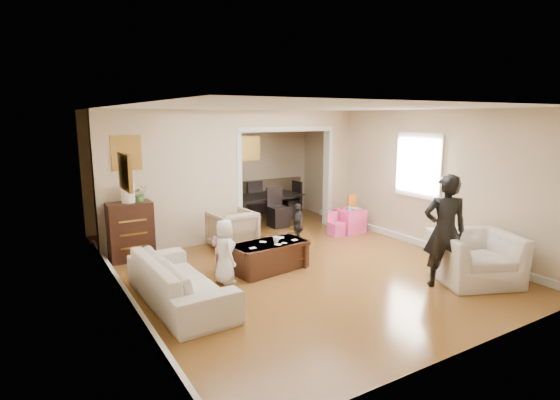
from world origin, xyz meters
TOP-DOWN VIEW (x-y plane):
  - floor at (0.00, 0.00)m, footprint 7.00×7.00m
  - partition_left at (-1.38, 1.80)m, footprint 2.75×0.18m
  - partition_right at (2.48, 1.80)m, footprint 0.55×0.18m
  - partition_header at (1.10, 1.80)m, footprint 2.22×0.18m
  - window_pane at (2.73, -0.40)m, footprint 0.03×0.95m
  - framed_art_partition at (-2.20, 1.70)m, footprint 0.45×0.03m
  - framed_art_sofa_wall at (-2.71, -0.60)m, footprint 0.03×0.55m
  - framed_art_alcove at (1.10, 3.44)m, footprint 0.45×0.03m
  - sofa at (-2.12, -0.70)m, footprint 0.91×2.18m
  - armchair_back at (-0.45, 1.21)m, footprint 0.83×0.85m
  - armchair_front at (1.95, -2.27)m, footprint 1.45×1.38m
  - dresser at (-2.26, 1.48)m, footprint 0.74×0.42m
  - table_lamp at (-2.26, 1.48)m, footprint 0.22×0.22m
  - potted_plant at (-2.06, 1.48)m, footprint 0.26×0.22m
  - coffee_table at (-0.45, -0.21)m, footprint 1.29×0.78m
  - coffee_cup at (-0.35, -0.26)m, footprint 0.12×0.12m
  - play_table at (2.24, 0.97)m, footprint 0.53×0.53m
  - cereal_box at (2.36, 1.07)m, footprint 0.20×0.07m
  - cyan_cup at (2.14, 0.92)m, footprint 0.08×0.08m
  - toy_block at (2.12, 1.09)m, footprint 0.10×0.08m
  - play_bowl at (2.29, 0.85)m, footprint 0.20×0.20m
  - dining_table at (1.14, 2.81)m, footprint 1.86×1.15m
  - adult_person at (1.37, -2.14)m, footprint 0.73×0.67m
  - child_kneel_a at (-1.30, -0.36)m, footprint 0.32×0.48m
  - child_kneel_b at (-1.15, 0.09)m, footprint 0.47×0.51m
  - child_toddler at (0.60, 0.54)m, footprint 0.50×0.52m
  - craft_papers at (-0.35, -0.24)m, footprint 0.91×0.45m

SIDE VIEW (x-z plane):
  - floor at x=0.00m, z-range 0.00..0.00m
  - coffee_table at x=-0.45m, z-range 0.00..0.46m
  - play_table at x=2.24m, z-range 0.00..0.50m
  - dining_table at x=1.14m, z-range 0.00..0.63m
  - sofa at x=-2.12m, z-range 0.00..0.63m
  - armchair_back at x=-0.45m, z-range 0.00..0.72m
  - armchair_front at x=1.95m, z-range 0.00..0.75m
  - child_kneel_b at x=-1.15m, z-range 0.00..0.84m
  - child_toddler at x=0.60m, z-range 0.00..0.87m
  - craft_papers at x=-0.35m, z-range 0.46..0.46m
  - child_kneel_a at x=-1.30m, z-range 0.00..0.97m
  - coffee_cup at x=-0.35m, z-range 0.46..0.56m
  - dresser at x=-2.26m, z-range 0.00..1.02m
  - play_bowl at x=2.29m, z-range 0.50..0.54m
  - toy_block at x=2.12m, z-range 0.50..0.55m
  - cyan_cup at x=2.14m, z-range 0.50..0.58m
  - cereal_box at x=2.36m, z-range 0.50..0.80m
  - adult_person at x=1.37m, z-range 0.00..1.68m
  - potted_plant at x=-2.06m, z-range 1.02..1.30m
  - table_lamp at x=-2.26m, z-range 1.02..1.38m
  - partition_left at x=-1.38m, z-range 0.00..2.60m
  - partition_right at x=2.48m, z-range 0.00..2.60m
  - window_pane at x=2.73m, z-range 1.00..2.10m
  - framed_art_alcove at x=1.10m, z-range 1.42..1.98m
  - framed_art_sofa_wall at x=-2.71m, z-range 1.60..2.00m
  - framed_art_partition at x=-2.20m, z-range 1.58..2.12m
  - partition_header at x=1.10m, z-range 2.25..2.60m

